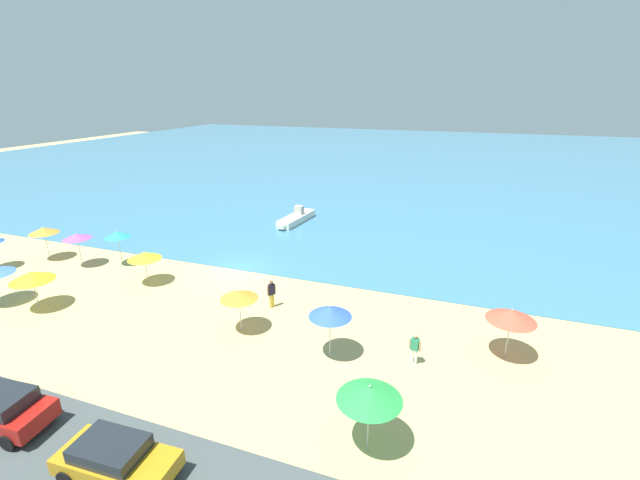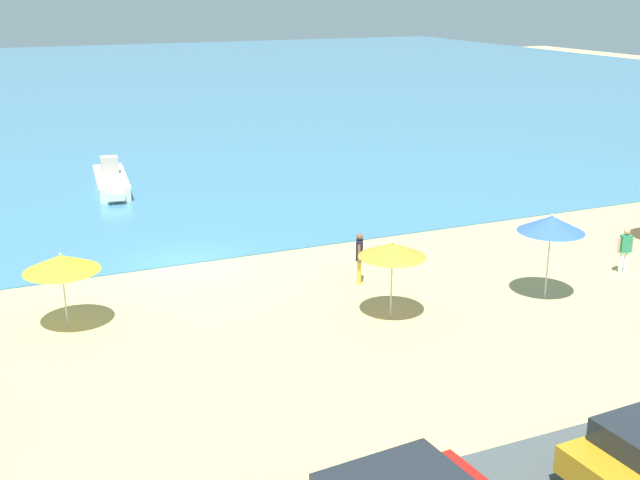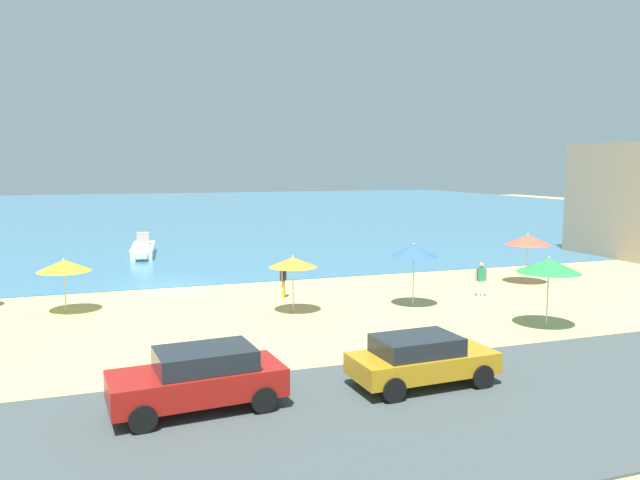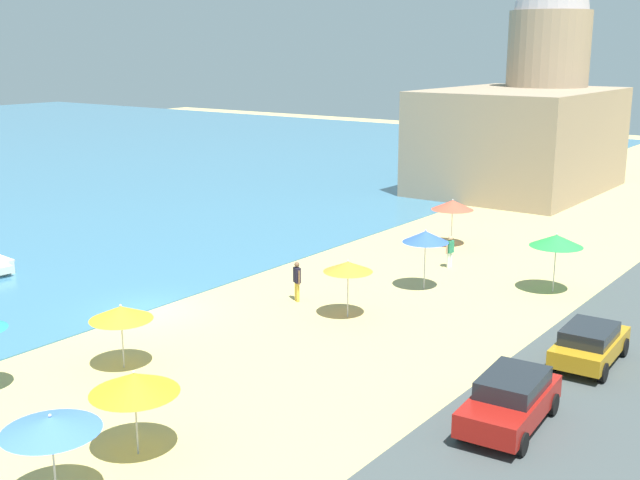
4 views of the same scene
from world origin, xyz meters
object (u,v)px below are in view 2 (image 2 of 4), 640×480
(beach_umbrella_1, at_px, (551,224))
(beach_umbrella_4, at_px, (392,250))
(skiff_nearshore, at_px, (111,181))
(beach_umbrella_5, at_px, (61,263))
(bather_1, at_px, (625,248))
(bather_0, at_px, (359,256))

(beach_umbrella_1, distance_m, beach_umbrella_4, 5.18)
(beach_umbrella_1, height_order, skiff_nearshore, beach_umbrella_1)
(beach_umbrella_1, relative_size, skiff_nearshore, 0.47)
(beach_umbrella_5, height_order, bather_1, beach_umbrella_5)
(beach_umbrella_1, xyz_separation_m, beach_umbrella_4, (-5.14, 0.58, -0.31))
(beach_umbrella_4, height_order, skiff_nearshore, beach_umbrella_4)
(bather_0, bearing_deg, beach_umbrella_4, -98.11)
(beach_umbrella_4, relative_size, bather_1, 1.49)
(beach_umbrella_4, xyz_separation_m, beach_umbrella_5, (-8.73, 3.11, -0.15))
(beach_umbrella_5, bearing_deg, bather_0, -1.41)
(bather_1, bearing_deg, beach_umbrella_5, 170.64)
(beach_umbrella_1, relative_size, beach_umbrella_4, 1.15)
(beach_umbrella_4, height_order, bather_0, beach_umbrella_4)
(beach_umbrella_1, height_order, beach_umbrella_4, beach_umbrella_1)
(beach_umbrella_4, distance_m, bather_0, 3.12)
(bather_0, height_order, skiff_nearshore, bather_0)
(beach_umbrella_4, relative_size, beach_umbrella_5, 1.05)
(beach_umbrella_1, xyz_separation_m, beach_umbrella_5, (-13.87, 3.68, -0.46))
(beach_umbrella_1, bearing_deg, skiff_nearshore, 116.95)
(beach_umbrella_5, xyz_separation_m, bather_0, (9.14, -0.23, -0.97))
(beach_umbrella_4, height_order, beach_umbrella_5, beach_umbrella_4)
(beach_umbrella_4, bearing_deg, beach_umbrella_1, -6.40)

